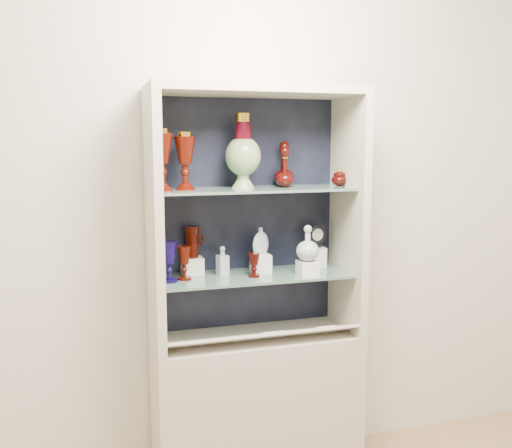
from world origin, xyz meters
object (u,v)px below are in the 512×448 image
object	(u,v)px
enamel_urn	(243,151)
clear_square_bottle	(223,261)
pedestal_lamp_left	(162,160)
lidded_bowl	(339,177)
ruby_goblet_small	(254,265)
clear_round_decanter	(308,244)
ruby_goblet_tall	(184,263)
pedestal_lamp_right	(185,161)
ruby_decanter_b	(284,162)
cameo_medallion	(317,236)
ruby_decanter_a	(285,164)
flat_flask	(261,241)
ruby_pitcher	(192,242)
cobalt_goblet	(169,262)

from	to	relation	value
enamel_urn	clear_square_bottle	xyz separation A→B (m)	(-0.10, 0.01, -0.52)
pedestal_lamp_left	clear_square_bottle	bearing A→B (deg)	11.74
enamel_urn	lidded_bowl	bearing A→B (deg)	-3.39
lidded_bowl	ruby_goblet_small	distance (m)	0.61
clear_square_bottle	clear_round_decanter	distance (m)	0.42
ruby_goblet_tall	pedestal_lamp_left	bearing A→B (deg)	-165.97
pedestal_lamp_right	ruby_goblet_small	size ratio (longest dim) A/B	2.29
ruby_decanter_b	cameo_medallion	size ratio (longest dim) A/B	1.92
ruby_decanter_a	ruby_goblet_tall	bearing A→B (deg)	-179.70
flat_flask	clear_round_decanter	distance (m)	0.23
enamel_urn	flat_flask	xyz separation A→B (m)	(0.09, 0.01, -0.44)
ruby_goblet_tall	cameo_medallion	xyz separation A→B (m)	(0.70, 0.08, 0.08)
pedestal_lamp_right	ruby_pitcher	xyz separation A→B (m)	(0.05, 0.10, -0.39)
clear_round_decanter	cameo_medallion	world-z (taller)	clear_round_decanter
ruby_goblet_tall	clear_square_bottle	size ratio (longest dim) A/B	1.10
cobalt_goblet	clear_round_decanter	world-z (taller)	clear_round_decanter
pedestal_lamp_right	ruby_pitcher	world-z (taller)	pedestal_lamp_right
ruby_decanter_b	cameo_medallion	world-z (taller)	ruby_decanter_b
cobalt_goblet	cameo_medallion	distance (m)	0.78
enamel_urn	cameo_medallion	bearing A→B (deg)	7.55
pedestal_lamp_right	ruby_decanter_a	xyz separation A→B (m)	(0.48, 0.00, -0.02)
ruby_pitcher	lidded_bowl	bearing A→B (deg)	-22.84
enamel_urn	cameo_medallion	xyz separation A→B (m)	(0.41, 0.05, -0.43)
flat_flask	clear_round_decanter	size ratio (longest dim) A/B	0.84
clear_square_bottle	pedestal_lamp_right	bearing A→B (deg)	-169.16
pedestal_lamp_right	ruby_goblet_tall	world-z (taller)	pedestal_lamp_right
ruby_decanter_b	ruby_goblet_small	xyz separation A→B (m)	(-0.20, -0.14, -0.48)
enamel_urn	ruby_decanter_a	bearing A→B (deg)	-7.71
lidded_bowl	clear_round_decanter	bearing A→B (deg)	-156.38
ruby_goblet_small	pedestal_lamp_left	bearing A→B (deg)	177.56
lidded_bowl	cobalt_goblet	size ratio (longest dim) A/B	0.47
pedestal_lamp_left	ruby_goblet_small	bearing A→B (deg)	-2.44
cameo_medallion	ruby_goblet_tall	bearing A→B (deg)	179.91
ruby_goblet_small	clear_round_decanter	size ratio (longest dim) A/B	0.69
flat_flask	cameo_medallion	distance (m)	0.32
ruby_decanter_a	cameo_medallion	size ratio (longest dim) A/B	1.79
ruby_decanter_b	clear_round_decanter	world-z (taller)	ruby_decanter_b
ruby_decanter_b	cobalt_goblet	xyz separation A→B (m)	(-0.60, -0.12, -0.44)
pedestal_lamp_left	flat_flask	bearing A→B (deg)	7.28
ruby_pitcher	ruby_goblet_small	bearing A→B (deg)	-43.45
ruby_decanter_a	ruby_pitcher	distance (m)	0.58
cobalt_goblet	flat_flask	distance (m)	0.47
pedestal_lamp_left	clear_square_bottle	world-z (taller)	pedestal_lamp_left
cobalt_goblet	ruby_pitcher	xyz separation A→B (m)	(0.13, 0.13, 0.06)
cobalt_goblet	ruby_goblet_small	bearing A→B (deg)	-2.96
clear_round_decanter	cameo_medallion	xyz separation A→B (m)	(0.12, 0.17, 0.01)
clear_square_bottle	pedestal_lamp_left	bearing A→B (deg)	-168.26
lidded_bowl	cameo_medallion	size ratio (longest dim) A/B	0.71
ruby_pitcher	enamel_urn	bearing A→B (deg)	-32.46
lidded_bowl	flat_flask	world-z (taller)	lidded_bowl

